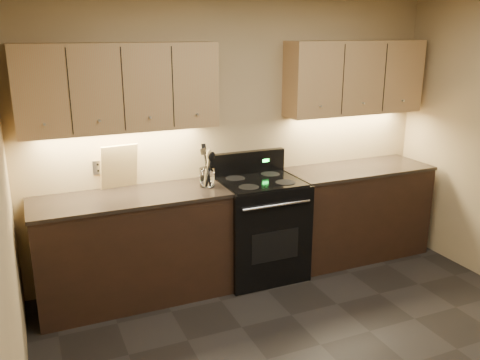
% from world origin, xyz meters
% --- Properties ---
extents(wall_back, '(4.00, 0.04, 2.60)m').
position_xyz_m(wall_back, '(0.00, 2.00, 1.30)').
color(wall_back, tan).
rests_on(wall_back, ground).
extents(wall_left, '(0.04, 4.00, 2.60)m').
position_xyz_m(wall_left, '(-2.00, 0.00, 1.30)').
color(wall_left, tan).
rests_on(wall_left, ground).
extents(counter_left, '(1.62, 0.62, 0.93)m').
position_xyz_m(counter_left, '(-1.10, 1.70, 0.47)').
color(counter_left, black).
rests_on(counter_left, ground).
extents(counter_right, '(1.46, 0.62, 0.93)m').
position_xyz_m(counter_right, '(1.18, 1.70, 0.47)').
color(counter_right, black).
rests_on(counter_right, ground).
extents(stove, '(0.76, 0.68, 1.14)m').
position_xyz_m(stove, '(0.08, 1.68, 0.48)').
color(stove, black).
rests_on(stove, ground).
extents(upper_cab_left, '(1.60, 0.30, 0.70)m').
position_xyz_m(upper_cab_left, '(-1.10, 1.85, 1.80)').
color(upper_cab_left, '#A58752').
rests_on(upper_cab_left, wall_back).
extents(upper_cab_right, '(1.44, 0.30, 0.70)m').
position_xyz_m(upper_cab_right, '(1.18, 1.85, 1.80)').
color(upper_cab_right, '#A58752').
rests_on(upper_cab_right, wall_back).
extents(outlet_plate, '(0.08, 0.01, 0.12)m').
position_xyz_m(outlet_plate, '(-1.30, 1.99, 1.12)').
color(outlet_plate, '#B2B5BA').
rests_on(outlet_plate, wall_back).
extents(utensil_crock, '(0.15, 0.15, 0.16)m').
position_xyz_m(utensil_crock, '(-0.42, 1.70, 1.01)').
color(utensil_crock, white).
rests_on(utensil_crock, counter_left).
extents(cutting_board, '(0.32, 0.15, 0.39)m').
position_xyz_m(cutting_board, '(-1.13, 1.94, 1.12)').
color(cutting_board, '#DEBE77').
rests_on(cutting_board, counter_left).
extents(wooden_spoon, '(0.14, 0.13, 0.31)m').
position_xyz_m(wooden_spoon, '(-0.45, 1.68, 1.10)').
color(wooden_spoon, '#DEBE77').
rests_on(wooden_spoon, utensil_crock).
extents(black_spoon, '(0.10, 0.13, 0.31)m').
position_xyz_m(black_spoon, '(-0.42, 1.71, 1.10)').
color(black_spoon, black).
rests_on(black_spoon, utensil_crock).
extents(black_turner, '(0.11, 0.21, 0.38)m').
position_xyz_m(black_turner, '(-0.41, 1.68, 1.13)').
color(black_turner, black).
rests_on(black_turner, utensil_crock).
extents(steel_spatula, '(0.16, 0.11, 0.35)m').
position_xyz_m(steel_spatula, '(-0.39, 1.71, 1.11)').
color(steel_spatula, silver).
rests_on(steel_spatula, utensil_crock).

